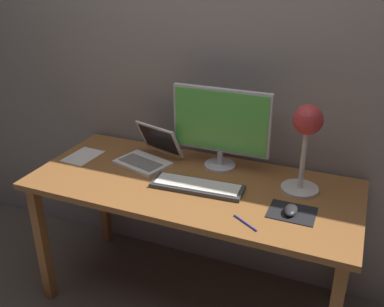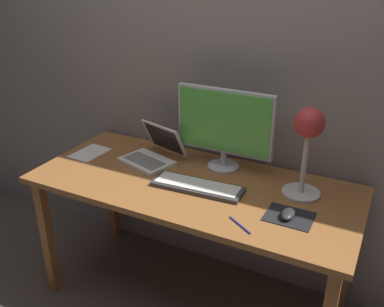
{
  "view_description": "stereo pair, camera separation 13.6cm",
  "coord_description": "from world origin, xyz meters",
  "px_view_note": "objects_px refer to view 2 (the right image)",
  "views": [
    {
      "loc": [
        0.71,
        -1.7,
        1.74
      ],
      "look_at": [
        0.02,
        -0.05,
        0.92
      ],
      "focal_mm": 40.07,
      "sensor_mm": 36.0,
      "label": 1
    },
    {
      "loc": [
        0.83,
        -1.64,
        1.74
      ],
      "look_at": [
        0.02,
        -0.05,
        0.92
      ],
      "focal_mm": 40.07,
      "sensor_mm": 36.0,
      "label": 2
    }
  ],
  "objects_px": {
    "keyboard_main": "(197,186)",
    "laptop": "(155,150)",
    "desk_lamp": "(308,136)",
    "monitor": "(224,125)",
    "mouse": "(288,214)",
    "pen": "(240,225)"
  },
  "relations": [
    {
      "from": "keyboard_main",
      "to": "laptop",
      "type": "height_order",
      "value": "laptop"
    },
    {
      "from": "mouse",
      "to": "pen",
      "type": "relative_size",
      "value": 0.69
    },
    {
      "from": "laptop",
      "to": "desk_lamp",
      "type": "distance_m",
      "value": 0.83
    },
    {
      "from": "keyboard_main",
      "to": "mouse",
      "type": "relative_size",
      "value": 4.66
    },
    {
      "from": "keyboard_main",
      "to": "pen",
      "type": "xyz_separation_m",
      "value": [
        0.29,
        -0.2,
        -0.01
      ]
    },
    {
      "from": "desk_lamp",
      "to": "mouse",
      "type": "relative_size",
      "value": 4.39
    },
    {
      "from": "monitor",
      "to": "mouse",
      "type": "bearing_deg",
      "value": -36.04
    },
    {
      "from": "keyboard_main",
      "to": "desk_lamp",
      "type": "bearing_deg",
      "value": 20.51
    },
    {
      "from": "monitor",
      "to": "desk_lamp",
      "type": "distance_m",
      "value": 0.44
    },
    {
      "from": "monitor",
      "to": "keyboard_main",
      "type": "xyz_separation_m",
      "value": [
        -0.02,
        -0.26,
        -0.23
      ]
    },
    {
      "from": "laptop",
      "to": "desk_lamp",
      "type": "height_order",
      "value": "desk_lamp"
    },
    {
      "from": "keyboard_main",
      "to": "pen",
      "type": "height_order",
      "value": "keyboard_main"
    },
    {
      "from": "keyboard_main",
      "to": "laptop",
      "type": "bearing_deg",
      "value": 152.15
    },
    {
      "from": "desk_lamp",
      "to": "monitor",
      "type": "bearing_deg",
      "value": 168.15
    },
    {
      "from": "keyboard_main",
      "to": "mouse",
      "type": "xyz_separation_m",
      "value": [
        0.45,
        -0.05,
        0.01
      ]
    },
    {
      "from": "desk_lamp",
      "to": "mouse",
      "type": "distance_m",
      "value": 0.35
    },
    {
      "from": "mouse",
      "to": "pen",
      "type": "bearing_deg",
      "value": -137.38
    },
    {
      "from": "keyboard_main",
      "to": "desk_lamp",
      "type": "distance_m",
      "value": 0.56
    },
    {
      "from": "keyboard_main",
      "to": "pen",
      "type": "bearing_deg",
      "value": -34.15
    },
    {
      "from": "monitor",
      "to": "pen",
      "type": "relative_size",
      "value": 3.63
    },
    {
      "from": "pen",
      "to": "laptop",
      "type": "bearing_deg",
      "value": 149.15
    },
    {
      "from": "desk_lamp",
      "to": "mouse",
      "type": "bearing_deg",
      "value": -90.06
    }
  ]
}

